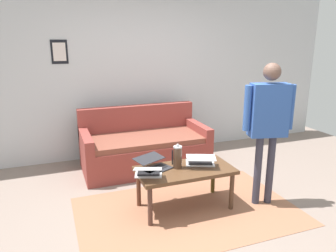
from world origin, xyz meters
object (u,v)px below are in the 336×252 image
Objects in this scene: laptop_left at (154,165)px; laptop_center at (200,161)px; couch at (144,147)px; laptop_right at (148,172)px; french_press at (178,157)px; person_standing at (268,117)px; coffee_table at (185,173)px.

laptop_left is 0.54m from laptop_center.
couch is 4.12× the size of laptop_left.
laptop_center is at bearing -172.26° from laptop_right.
couch reaches higher than laptop_left.
french_press is 0.17× the size of person_standing.
coffee_table is 1.11m from person_standing.
laptop_center is 0.90m from person_standing.
coffee_table is 3.78× the size of french_press.
laptop_left is at bearing 78.70° from couch.
coffee_table is at bearing 161.37° from laptop_left.
laptop_center is 1.48× the size of french_press.
person_standing is (-0.98, 1.56, 0.74)m from couch.
laptop_right is 1.44m from person_standing.
person_standing is (-0.90, 0.22, 0.62)m from coffee_table.
laptop_left is 0.19m from laptop_right.
coffee_table is at bearing 146.64° from french_press.
person_standing is (-0.97, 0.27, 0.44)m from french_press.
laptop_left is 0.98× the size of laptop_right.
coffee_table is 0.36m from laptop_left.
french_press is at bearing -1.58° from laptop_center.
person_standing is at bearing 122.11° from couch.
french_press reaches higher than laptop_left.
coffee_table is 0.66× the size of person_standing.
laptop_center is 0.95× the size of laptop_right.
couch is 1.27m from laptop_left.
laptop_left is (0.25, 1.23, 0.21)m from couch.
coffee_table is 0.23m from laptop_center.
french_press is (0.28, -0.01, 0.09)m from laptop_center.
person_standing reaches higher than laptop_left.
couch reaches higher than french_press.
couch is 4.29× the size of laptop_center.
laptop_right is at bearing 55.27° from laptop_left.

